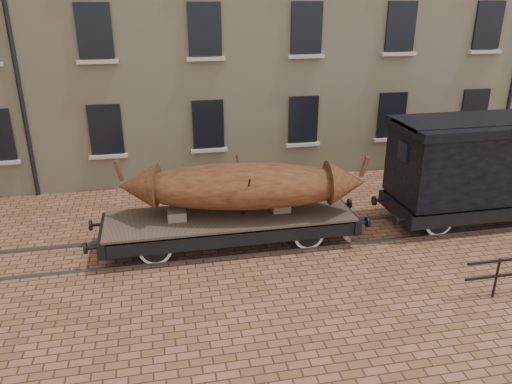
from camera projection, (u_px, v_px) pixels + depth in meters
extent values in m
plane|color=brown|center=(317.00, 236.00, 14.41)|extent=(90.00, 90.00, 0.00)
cube|color=beige|center=(0.00, 163.00, 16.60)|extent=(1.30, 0.18, 0.12)
cube|color=black|center=(106.00, 129.00, 16.96)|extent=(1.10, 0.12, 1.70)
cube|color=beige|center=(109.00, 156.00, 17.26)|extent=(1.30, 0.18, 0.12)
cube|color=black|center=(208.00, 124.00, 17.62)|extent=(1.10, 0.12, 1.70)
cube|color=beige|center=(209.00, 150.00, 17.92)|extent=(1.30, 0.18, 0.12)
cube|color=black|center=(303.00, 119.00, 18.28)|extent=(1.10, 0.12, 1.70)
cube|color=beige|center=(303.00, 145.00, 18.58)|extent=(1.30, 0.18, 0.12)
cube|color=black|center=(392.00, 115.00, 18.94)|extent=(1.10, 0.12, 1.70)
cube|color=beige|center=(390.00, 139.00, 19.24)|extent=(1.30, 0.18, 0.12)
cube|color=black|center=(474.00, 111.00, 19.60)|extent=(1.10, 0.12, 1.70)
cube|color=beige|center=(471.00, 134.00, 19.90)|extent=(1.30, 0.18, 0.12)
cube|color=black|center=(94.00, 31.00, 15.76)|extent=(1.10, 0.12, 1.70)
cube|color=beige|center=(98.00, 62.00, 16.07)|extent=(1.30, 0.18, 0.12)
cube|color=black|center=(205.00, 29.00, 16.42)|extent=(1.10, 0.12, 1.70)
cube|color=beige|center=(206.00, 59.00, 16.73)|extent=(1.30, 0.18, 0.12)
cube|color=black|center=(307.00, 28.00, 17.08)|extent=(1.10, 0.12, 1.70)
cube|color=beige|center=(306.00, 56.00, 17.39)|extent=(1.30, 0.18, 0.12)
cube|color=black|center=(401.00, 26.00, 17.74)|extent=(1.10, 0.12, 1.70)
cube|color=beige|center=(399.00, 54.00, 18.05)|extent=(1.30, 0.18, 0.12)
cube|color=black|center=(488.00, 25.00, 18.40)|extent=(1.10, 0.12, 1.70)
cube|color=beige|center=(485.00, 52.00, 18.70)|extent=(1.30, 0.18, 0.12)
cube|color=#59595E|center=(325.00, 246.00, 13.75)|extent=(30.00, 0.08, 0.06)
cube|color=#59595E|center=(309.00, 224.00, 15.06)|extent=(30.00, 0.08, 0.06)
cylinder|color=black|center=(496.00, 278.00, 11.34)|extent=(0.06, 0.06, 1.00)
cube|color=brown|center=(230.00, 217.00, 13.62)|extent=(6.69, 1.96, 0.11)
cube|color=black|center=(235.00, 239.00, 12.88)|extent=(6.69, 0.14, 0.40)
cube|color=black|center=(225.00, 211.00, 14.53)|extent=(6.69, 0.14, 0.40)
cube|color=black|center=(104.00, 235.00, 13.07)|extent=(0.20, 2.05, 0.40)
cylinder|color=black|center=(92.00, 248.00, 12.42)|extent=(0.31, 0.09, 0.09)
cylinder|color=black|center=(85.00, 248.00, 12.39)|extent=(0.07, 0.29, 0.29)
cylinder|color=black|center=(96.00, 225.00, 13.63)|extent=(0.31, 0.09, 0.09)
cylinder|color=black|center=(91.00, 225.00, 13.60)|extent=(0.07, 0.29, 0.29)
cube|color=black|center=(345.00, 214.00, 14.33)|extent=(0.20, 2.05, 0.40)
cylinder|color=black|center=(362.00, 223.00, 13.77)|extent=(0.31, 0.09, 0.09)
cylinder|color=black|center=(367.00, 222.00, 13.80)|extent=(0.07, 0.29, 0.29)
cylinder|color=black|center=(345.00, 204.00, 14.99)|extent=(0.31, 0.09, 0.09)
cylinder|color=black|center=(349.00, 203.00, 15.02)|extent=(0.07, 0.29, 0.29)
cylinder|color=black|center=(155.00, 237.00, 13.39)|extent=(0.09, 1.69, 0.09)
cylinder|color=white|center=(155.00, 250.00, 12.74)|extent=(0.86, 0.06, 0.86)
cylinder|color=black|center=(155.00, 250.00, 12.74)|extent=(0.70, 0.09, 0.70)
cube|color=black|center=(155.00, 244.00, 12.56)|extent=(0.80, 0.07, 0.09)
cylinder|color=white|center=(154.00, 226.00, 14.04)|extent=(0.86, 0.06, 0.86)
cylinder|color=black|center=(154.00, 226.00, 14.04)|extent=(0.70, 0.09, 0.70)
cube|color=black|center=(154.00, 217.00, 14.06)|extent=(0.80, 0.07, 0.09)
cylinder|color=black|center=(301.00, 224.00, 14.16)|extent=(0.09, 1.69, 0.09)
cylinder|color=white|center=(309.00, 235.00, 13.51)|extent=(0.86, 0.06, 0.86)
cylinder|color=black|center=(309.00, 235.00, 13.51)|extent=(0.70, 0.09, 0.70)
cube|color=black|center=(311.00, 229.00, 13.33)|extent=(0.80, 0.07, 0.09)
cylinder|color=white|center=(295.00, 213.00, 14.82)|extent=(0.86, 0.06, 0.86)
cylinder|color=black|center=(295.00, 213.00, 14.82)|extent=(0.70, 0.09, 0.70)
cube|color=black|center=(294.00, 205.00, 14.83)|extent=(0.80, 0.07, 0.09)
cube|color=black|center=(230.00, 228.00, 13.75)|extent=(3.57, 0.05, 0.05)
cube|color=gray|center=(177.00, 215.00, 13.29)|extent=(0.49, 0.45, 0.25)
cube|color=gray|center=(281.00, 206.00, 13.82)|extent=(0.49, 0.45, 0.25)
ellipsoid|color=brown|center=(243.00, 186.00, 13.37)|extent=(6.11, 2.70, 1.18)
cone|color=brown|center=(138.00, 186.00, 13.21)|extent=(1.18, 1.26, 1.12)
cube|color=brown|center=(119.00, 171.00, 13.03)|extent=(0.25, 0.16, 0.57)
cone|color=brown|center=(346.00, 182.00, 13.48)|extent=(1.18, 1.26, 1.12)
cube|color=brown|center=(364.00, 167.00, 13.34)|extent=(0.25, 0.16, 0.57)
cylinder|color=#301F19|center=(247.00, 197.00, 12.98)|extent=(0.05, 1.01, 1.41)
cylinder|color=#301F19|center=(240.00, 184.00, 13.85)|extent=(0.05, 1.01, 1.41)
cube|color=black|center=(498.00, 215.00, 14.26)|extent=(5.31, 0.14, 0.40)
cube|color=black|center=(459.00, 190.00, 16.02)|extent=(5.31, 0.14, 0.40)
cube|color=black|center=(397.00, 209.00, 14.64)|extent=(0.19, 2.13, 0.40)
cylinder|color=black|center=(395.00, 220.00, 13.92)|extent=(0.07, 0.28, 0.28)
cylinder|color=black|center=(374.00, 201.00, 15.21)|extent=(0.07, 0.28, 0.28)
cylinder|color=black|center=(426.00, 212.00, 14.90)|extent=(0.09, 1.68, 0.09)
cylinder|color=white|center=(439.00, 222.00, 14.24)|extent=(0.85, 0.06, 0.85)
cylinder|color=black|center=(439.00, 222.00, 14.24)|extent=(0.70, 0.09, 0.70)
cylinder|color=white|center=(415.00, 203.00, 15.55)|extent=(0.85, 0.06, 0.85)
cylinder|color=black|center=(415.00, 203.00, 15.55)|extent=(0.70, 0.09, 0.70)
cylinder|color=white|center=(510.00, 195.00, 16.18)|extent=(0.85, 0.06, 0.85)
cylinder|color=black|center=(510.00, 195.00, 16.18)|extent=(0.70, 0.09, 0.70)
cube|color=black|center=(485.00, 162.00, 14.66)|extent=(5.31, 2.13, 2.04)
cube|color=black|center=(492.00, 124.00, 14.23)|extent=(5.47, 2.25, 0.25)
cube|color=black|center=(493.00, 120.00, 14.20)|extent=(5.47, 1.51, 0.11)
cube|color=black|center=(403.00, 151.00, 13.97)|extent=(0.07, 0.53, 0.53)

